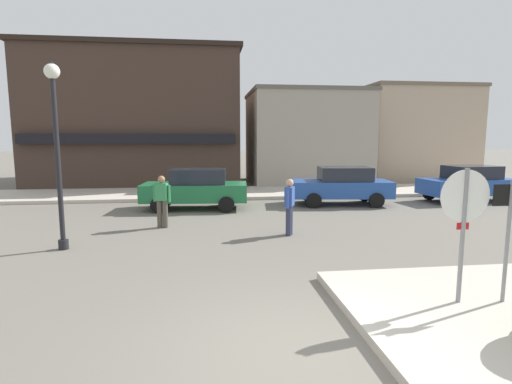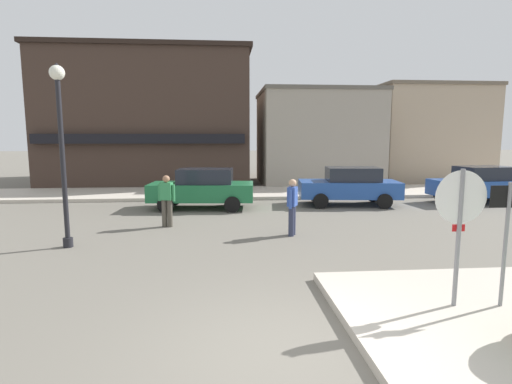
% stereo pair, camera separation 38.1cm
% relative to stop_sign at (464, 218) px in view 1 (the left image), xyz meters
% --- Properties ---
extents(ground_plane, '(160.00, 160.00, 0.00)m').
position_rel_stop_sign_xyz_m(ground_plane, '(-2.82, -0.99, -1.52)').
color(ground_plane, '#6B665B').
extents(kerb_far, '(80.00, 4.00, 0.15)m').
position_rel_stop_sign_xyz_m(kerb_far, '(-2.82, 13.72, -1.44)').
color(kerb_far, beige).
rests_on(kerb_far, ground).
extents(stop_sign, '(0.82, 0.07, 2.30)m').
position_rel_stop_sign_xyz_m(stop_sign, '(0.00, 0.00, 0.00)').
color(stop_sign, gray).
rests_on(stop_sign, ground).
extents(one_way_sign, '(0.60, 0.06, 2.10)m').
position_rel_stop_sign_xyz_m(one_way_sign, '(0.72, -0.07, -0.19)').
color(one_way_sign, gray).
rests_on(one_way_sign, ground).
extents(lamp_post, '(0.36, 0.36, 4.54)m').
position_rel_stop_sign_xyz_m(lamp_post, '(-7.54, 4.53, 1.44)').
color(lamp_post, black).
rests_on(lamp_post, ground).
extents(parked_car_nearest, '(4.12, 2.12, 1.56)m').
position_rel_stop_sign_xyz_m(parked_car_nearest, '(-4.39, 9.85, -0.71)').
color(parked_car_nearest, '#1E6B3D').
rests_on(parked_car_nearest, ground).
extents(parked_car_second, '(4.17, 2.22, 1.56)m').
position_rel_stop_sign_xyz_m(parked_car_second, '(1.57, 10.14, -0.71)').
color(parked_car_second, '#234C9E').
rests_on(parked_car_second, ground).
extents(parked_car_third, '(4.14, 2.16, 1.56)m').
position_rel_stop_sign_xyz_m(parked_car_third, '(7.28, 10.19, -0.71)').
color(parked_car_third, '#234C9E').
rests_on(parked_car_third, ground).
extents(pedestrian_crossing_near, '(0.55, 0.31, 1.61)m').
position_rel_stop_sign_xyz_m(pedestrian_crossing_near, '(-5.34, 6.69, -0.65)').
color(pedestrian_crossing_near, '#4C473D').
rests_on(pedestrian_crossing_near, ground).
extents(pedestrian_crossing_far, '(0.35, 0.54, 1.61)m').
position_rel_stop_sign_xyz_m(pedestrian_crossing_far, '(-1.66, 5.27, -0.65)').
color(pedestrian_crossing_far, '#2D334C').
rests_on(pedestrian_crossing_far, ground).
extents(building_corner_shop, '(11.74, 10.16, 7.67)m').
position_rel_stop_sign_xyz_m(building_corner_shop, '(-7.85, 20.53, 2.32)').
color(building_corner_shop, '#3D2D26').
rests_on(building_corner_shop, ground).
extents(building_storefront_left_near, '(6.82, 6.16, 5.48)m').
position_rel_stop_sign_xyz_m(building_storefront_left_near, '(2.05, 18.29, 1.23)').
color(building_storefront_left_near, '#9E9384').
rests_on(building_storefront_left_near, ground).
extents(building_storefront_left_mid, '(6.84, 7.92, 5.95)m').
position_rel_stop_sign_xyz_m(building_storefront_left_mid, '(9.30, 20.38, 1.46)').
color(building_storefront_left_mid, tan).
rests_on(building_storefront_left_mid, ground).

